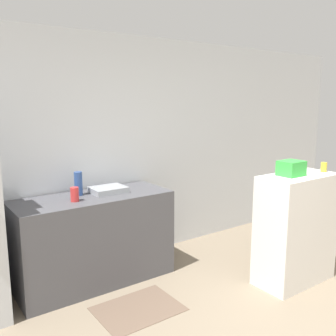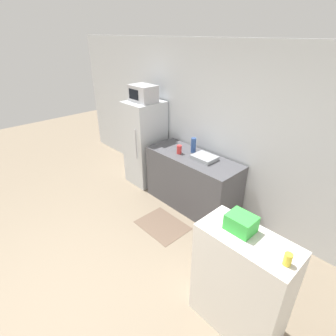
# 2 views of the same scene
# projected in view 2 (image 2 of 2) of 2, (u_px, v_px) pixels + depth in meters

# --- Properties ---
(ground_plane) EXTENTS (14.00, 14.00, 0.00)m
(ground_plane) POSITION_uv_depth(u_px,v_px,m) (60.00, 311.00, 2.81)
(ground_plane) COLOR #7F705B
(wall_back) EXTENTS (8.00, 0.06, 2.60)m
(wall_back) POSITION_uv_depth(u_px,v_px,m) (229.00, 134.00, 3.93)
(wall_back) COLOR silver
(wall_back) RESTS_ON ground_plane
(refrigerator) EXTENTS (0.58, 0.66, 1.57)m
(refrigerator) POSITION_uv_depth(u_px,v_px,m) (145.00, 143.00, 4.95)
(refrigerator) COLOR silver
(refrigerator) RESTS_ON ground_plane
(microwave) EXTENTS (0.46, 0.34, 0.28)m
(microwave) POSITION_uv_depth(u_px,v_px,m) (143.00, 93.00, 4.52)
(microwave) COLOR #BCBCC1
(microwave) RESTS_ON refrigerator
(counter) EXTENTS (1.60, 0.63, 0.92)m
(counter) POSITION_uv_depth(u_px,v_px,m) (192.00, 181.00, 4.34)
(counter) COLOR #4C4C51
(counter) RESTS_ON ground_plane
(sink_basin) EXTENTS (0.36, 0.28, 0.06)m
(sink_basin) POSITION_uv_depth(u_px,v_px,m) (204.00, 158.00, 4.01)
(sink_basin) COLOR #9EA3A8
(sink_basin) RESTS_ON counter
(bottle_tall) EXTENTS (0.08, 0.08, 0.24)m
(bottle_tall) POSITION_uv_depth(u_px,v_px,m) (193.00, 145.00, 4.20)
(bottle_tall) COLOR #2D4C8C
(bottle_tall) RESTS_ON counter
(bottle_short) EXTENTS (0.08, 0.08, 0.14)m
(bottle_short) POSITION_uv_depth(u_px,v_px,m) (179.00, 149.00, 4.18)
(bottle_short) COLOR red
(bottle_short) RESTS_ON counter
(shelf_cabinet) EXTENTS (0.86, 0.42, 1.14)m
(shelf_cabinet) POSITION_uv_depth(u_px,v_px,m) (240.00, 284.00, 2.45)
(shelf_cabinet) COLOR white
(shelf_cabinet) RESTS_ON ground_plane
(basket) EXTENTS (0.24, 0.20, 0.15)m
(basket) POSITION_uv_depth(u_px,v_px,m) (241.00, 223.00, 2.24)
(basket) COLOR green
(basket) RESTS_ON shelf_cabinet
(jar) EXTENTS (0.06, 0.06, 0.10)m
(jar) POSITION_uv_depth(u_px,v_px,m) (288.00, 259.00, 1.91)
(jar) COLOR yellow
(jar) RESTS_ON shelf_cabinet
(kitchen_rug) EXTENTS (0.75, 0.57, 0.01)m
(kitchen_rug) POSITION_uv_depth(u_px,v_px,m) (162.00, 225.00, 4.05)
(kitchen_rug) COLOR brown
(kitchen_rug) RESTS_ON ground_plane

